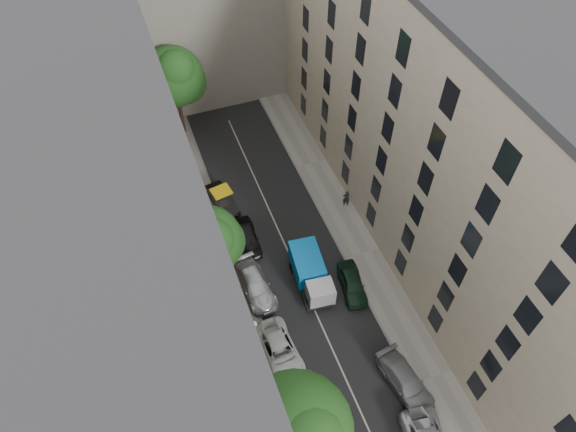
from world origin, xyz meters
name	(u,v)px	position (x,y,z in m)	size (l,w,h in m)	color
ground	(298,274)	(0.00, 0.00, 0.00)	(120.00, 120.00, 0.00)	#4C4C49
road_surface	(298,274)	(0.00, 0.00, 0.01)	(8.00, 44.00, 0.02)	black
sidewalk_left	(231,295)	(-5.50, 0.00, 0.07)	(3.00, 44.00, 0.15)	gray
sidewalk_right	(362,254)	(5.50, 0.00, 0.07)	(3.00, 44.00, 0.15)	gray
building_left	(126,235)	(-11.00, 0.00, 10.00)	(8.00, 44.00, 20.00)	#4E4B49
building_right	(451,147)	(11.00, 0.00, 10.00)	(8.00, 44.00, 20.00)	#C4B398
tarp_truck	(311,272)	(0.60, -0.97, 1.33)	(2.58, 5.42, 2.41)	black
car_left_2	(280,350)	(-3.60, -5.80, 0.69)	(2.29, 4.97, 1.38)	silver
car_left_3	(255,285)	(-3.60, -0.20, 0.74)	(2.07, 5.08, 1.48)	silver
car_left_4	(247,237)	(-2.80, 4.33, 0.71)	(1.68, 4.19, 1.43)	black
car_left_5	(222,200)	(-3.60, 9.00, 0.69)	(1.46, 4.19, 1.38)	black
car_right_1	(406,382)	(3.48, -10.80, 0.71)	(1.98, 4.86, 1.41)	gray
car_right_2	(352,283)	(3.37, -2.60, 0.70)	(1.66, 4.11, 1.40)	black
tree_near	(298,432)	(-5.03, -12.85, 6.26)	(6.22, 6.08, 9.39)	#382619
tree_mid	(208,243)	(-6.30, 1.07, 5.66)	(5.32, 5.05, 8.34)	#382619
tree_far	(175,79)	(-4.50, 19.52, 6.32)	(5.70, 5.49, 9.27)	#382619
lamp_post	(256,343)	(-5.34, -6.44, 4.31)	(0.36, 0.36, 6.80)	#164F2E
pedestrian	(346,198)	(6.40, 5.24, 0.99)	(0.61, 0.40, 1.68)	black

